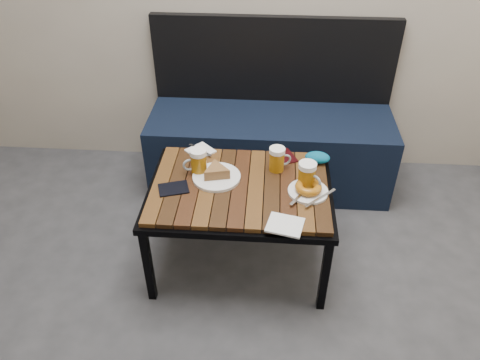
# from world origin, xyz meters

# --- Properties ---
(bench) EXTENTS (1.40, 0.50, 0.95)m
(bench) POSITION_xyz_m (0.05, 1.76, 0.27)
(bench) COLOR black
(bench) RESTS_ON ground
(cafe_table) EXTENTS (0.84, 0.62, 0.47)m
(cafe_table) POSITION_xyz_m (-0.08, 1.07, 0.43)
(cafe_table) COLOR black
(cafe_table) RESTS_ON ground
(beer_mug_left) EXTENTS (0.12, 0.09, 0.13)m
(beer_mug_left) POSITION_xyz_m (-0.28, 1.15, 0.54)
(beer_mug_left) COLOR #9C630C
(beer_mug_left) RESTS_ON cafe_table
(beer_mug_centre) EXTENTS (0.11, 0.09, 0.12)m
(beer_mug_centre) POSITION_xyz_m (0.09, 1.20, 0.53)
(beer_mug_centre) COLOR #9C630C
(beer_mug_centre) RESTS_ON cafe_table
(beer_mug_right) EXTENTS (0.12, 0.11, 0.13)m
(beer_mug_right) POSITION_xyz_m (0.22, 1.07, 0.54)
(beer_mug_right) COLOR #9C630C
(beer_mug_right) RESTS_ON cafe_table
(plate_pie) EXTENTS (0.22, 0.22, 0.06)m
(plate_pie) POSITION_xyz_m (-0.19, 1.11, 0.50)
(plate_pie) COLOR white
(plate_pie) RESTS_ON cafe_table
(plate_bagel) EXTENTS (0.21, 0.21, 0.05)m
(plate_bagel) POSITION_xyz_m (0.23, 1.03, 0.49)
(plate_bagel) COLOR white
(plate_bagel) RESTS_ON cafe_table
(napkin_left) EXTENTS (0.16, 0.16, 0.01)m
(napkin_left) POSITION_xyz_m (-0.29, 1.33, 0.48)
(napkin_left) COLOR white
(napkin_left) RESTS_ON cafe_table
(napkin_right) EXTENTS (0.17, 0.15, 0.01)m
(napkin_right) POSITION_xyz_m (0.13, 0.81, 0.48)
(napkin_right) COLOR white
(napkin_right) RESTS_ON cafe_table
(passport_navy) EXTENTS (0.15, 0.13, 0.01)m
(passport_navy) POSITION_xyz_m (-0.37, 1.01, 0.48)
(passport_navy) COLOR black
(passport_navy) RESTS_ON cafe_table
(passport_burgundy) EXTENTS (0.13, 0.15, 0.01)m
(passport_burgundy) POSITION_xyz_m (0.13, 1.31, 0.48)
(passport_burgundy) COLOR black
(passport_burgundy) RESTS_ON cafe_table
(knit_pouch) EXTENTS (0.13, 0.09, 0.05)m
(knit_pouch) POSITION_xyz_m (0.28, 1.28, 0.50)
(knit_pouch) COLOR #055587
(knit_pouch) RESTS_ON cafe_table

